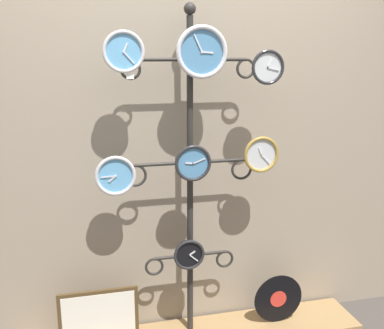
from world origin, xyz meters
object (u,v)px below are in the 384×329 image
clock_middle_left (115,176)px  picture_frame (99,319)px  clock_top_right (268,67)px  vinyl_record (278,299)px  clock_top_left (124,52)px  clock_bottom_center (189,254)px  clock_middle_right (261,154)px  clock_top_center (202,52)px  clock_middle_center (193,163)px  display_stand (190,232)px

clock_middle_left → picture_frame: bearing=168.5°
clock_top_right → vinyl_record: size_ratio=0.59×
clock_top_left → clock_bottom_center: 1.22m
clock_top_right → clock_middle_right: bearing=125.9°
clock_top_center → clock_bottom_center: 1.17m
clock_middle_left → clock_middle_center: clock_middle_center is taller
vinyl_record → clock_top_right: bearing=-162.4°
vinyl_record → clock_top_left: bearing=-177.2°
clock_middle_left → clock_middle_right: bearing=-1.1°
clock_top_center → clock_middle_left: clock_top_center is taller
clock_top_center → clock_middle_left: (-0.49, 0.01, -0.66)m
clock_top_left → clock_middle_center: (0.37, -0.00, -0.61)m
clock_bottom_center → vinyl_record: clock_bottom_center is taller
clock_top_right → clock_bottom_center: 1.18m
clock_top_left → clock_middle_center: clock_top_left is taller
vinyl_record → picture_frame: (-1.15, 0.01, 0.02)m
clock_top_center → clock_middle_right: clock_top_center is taller
clock_top_left → clock_middle_left: size_ratio=0.96×
clock_middle_right → picture_frame: bearing=177.5°
clock_middle_right → display_stand: bearing=167.1°
clock_bottom_center → picture_frame: bearing=176.1°
clock_bottom_center → vinyl_record: 0.72m
display_stand → picture_frame: 0.75m
clock_top_right → picture_frame: size_ratio=0.41×
clock_top_right → clock_middle_center: bearing=179.9°
clock_top_left → clock_top_right: bearing=-0.3°
clock_top_left → clock_bottom_center: (0.35, 0.02, -1.17)m
display_stand → clock_top_right: bearing=-14.7°
clock_middle_center → vinyl_record: 1.12m
display_stand → clock_middle_left: (-0.44, -0.08, 0.40)m
clock_middle_left → clock_middle_center: size_ratio=1.08×
clock_top_right → clock_bottom_center: clock_top_right is taller
display_stand → clock_middle_right: 0.64m
clock_middle_left → clock_bottom_center: clock_middle_left is taller
clock_middle_center → clock_middle_right: clock_middle_right is taller
clock_top_left → clock_middle_right: clock_top_left is taller
clock_top_left → clock_middle_left: (-0.07, 0.03, -0.66)m
clock_top_center → clock_top_right: bearing=-3.2°
clock_top_center → clock_middle_center: bearing=-159.6°
clock_middle_right → picture_frame: size_ratio=0.46×
display_stand → clock_top_center: display_stand is taller
clock_top_center → vinyl_record: bearing=3.2°
clock_bottom_center → picture_frame: (-0.54, 0.04, -0.37)m
clock_top_right → clock_middle_left: 1.04m
clock_top_left → picture_frame: size_ratio=0.46×
clock_middle_center → picture_frame: (-0.56, 0.06, -0.94)m
clock_middle_right → clock_top_center: bearing=179.4°
picture_frame → display_stand: bearing=5.0°
display_stand → clock_top_center: size_ratio=7.17×
clock_top_center → clock_middle_center: clock_top_center is taller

